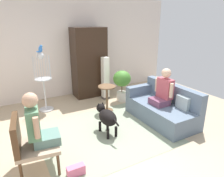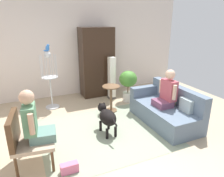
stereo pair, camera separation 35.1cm
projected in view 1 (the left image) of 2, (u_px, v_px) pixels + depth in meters
The scene contains 15 objects.
ground_plane at pixel (113, 132), 4.32m from camera, with size 7.54×7.54×0.00m, color tan.
back_wall at pixel (68, 48), 6.11m from camera, with size 6.88×0.12×2.87m, color silver.
area_rug at pixel (104, 132), 4.30m from camera, with size 2.56×2.25×0.01m, color gray.
couch at pixel (162, 107), 4.80m from camera, with size 0.85×1.70×0.83m.
armchair at pixel (28, 141), 3.07m from camera, with size 0.69×0.71×0.91m.
person_on_couch at pixel (163, 90), 4.61m from camera, with size 0.42×0.54×0.82m.
person_on_armchair at pixel (37, 124), 3.04m from camera, with size 0.49×0.51×0.84m.
round_end_table at pixel (107, 96), 5.19m from camera, with size 0.44×0.44×0.68m.
dog at pixel (107, 117), 4.18m from camera, with size 0.31×0.82×0.59m.
bird_cage_stand at pixel (43, 81), 5.14m from camera, with size 0.41×0.41×1.50m.
parrot at pixel (40, 49), 4.89m from camera, with size 0.17×0.10×0.18m.
potted_plant at pixel (122, 81), 5.82m from camera, with size 0.50×0.50×0.89m.
column_lamp at pixel (105, 79), 5.96m from camera, with size 0.20×0.20×1.24m.
armoire_cabinet at pixel (89, 63), 6.13m from camera, with size 0.96×0.56×2.04m, color black.
handbag at pixel (76, 171), 3.11m from camera, with size 0.27×0.12×0.16m, color #D8668C.
Camera 1 is at (-1.87, -3.30, 2.26)m, focal length 33.01 mm.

